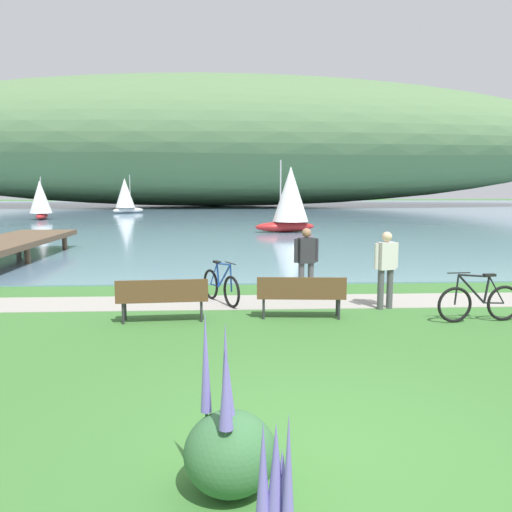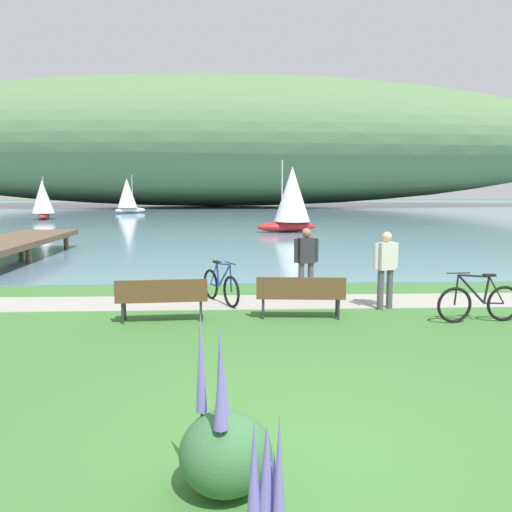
% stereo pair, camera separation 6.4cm
% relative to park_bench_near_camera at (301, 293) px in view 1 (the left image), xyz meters
% --- Properties ---
extents(ground_plane, '(200.00, 200.00, 0.00)m').
position_rel_park_bench_near_camera_xyz_m(ground_plane, '(-0.38, -5.29, -0.52)').
color(ground_plane, '#3D7533').
extents(bay_water, '(180.00, 80.00, 0.04)m').
position_rel_park_bench_near_camera_xyz_m(bay_water, '(-0.38, 43.68, -0.50)').
color(bay_water, '#6B8EA8').
rests_on(bay_water, ground).
extents(distant_hillside, '(102.20, 28.00, 16.72)m').
position_rel_park_bench_near_camera_xyz_m(distant_hillside, '(-3.72, 59.43, 7.88)').
color(distant_hillside, '#567A4C').
rests_on(distant_hillside, bay_water).
extents(shoreline_path, '(60.00, 1.50, 0.01)m').
position_rel_park_bench_near_camera_xyz_m(shoreline_path, '(-0.38, 1.51, -0.52)').
color(shoreline_path, '#A39E93').
rests_on(shoreline_path, ground).
extents(park_bench_near_camera, '(1.83, 0.61, 0.88)m').
position_rel_park_bench_near_camera_xyz_m(park_bench_near_camera, '(0.00, 0.00, 0.00)').
color(park_bench_near_camera, brown).
rests_on(park_bench_near_camera, ground).
extents(park_bench_further_along, '(1.83, 0.61, 0.88)m').
position_rel_park_bench_near_camera_xyz_m(park_bench_further_along, '(-2.79, -0.15, 0.00)').
color(park_bench_further_along, brown).
rests_on(park_bench_further_along, ground).
extents(bicycle_leaning_near_bench, '(0.89, 1.59, 1.01)m').
position_rel_park_bench_near_camera_xyz_m(bicycle_leaning_near_bench, '(-1.67, 1.46, -0.12)').
color(bicycle_leaning_near_bench, black).
rests_on(bicycle_leaning_near_bench, ground).
extents(bicycle_beside_path, '(1.77, 0.22, 1.01)m').
position_rel_park_bench_near_camera_xyz_m(bicycle_beside_path, '(3.51, -0.42, -0.12)').
color(bicycle_beside_path, black).
rests_on(bicycle_beside_path, ground).
extents(person_at_shoreline, '(0.60, 0.30, 1.71)m').
position_rel_park_bench_near_camera_xyz_m(person_at_shoreline, '(0.35, 1.78, 0.46)').
color(person_at_shoreline, '#4C4C51').
rests_on(person_at_shoreline, ground).
extents(person_on_the_grass, '(0.58, 0.33, 1.71)m').
position_rel_park_bench_near_camera_xyz_m(person_on_the_grass, '(1.96, 0.75, 0.46)').
color(person_on_the_grass, '#4C4C51').
rests_on(person_on_the_grass, ground).
extents(echium_bush_closest_to_camera, '(0.82, 0.82, 1.63)m').
position_rel_park_bench_near_camera_xyz_m(echium_bush_closest_to_camera, '(-1.44, -6.02, -0.11)').
color(echium_bush_closest_to_camera, '#386B3D').
rests_on(echium_bush_closest_to_camera, ground).
extents(sailboat_nearest_to_shore, '(3.10, 2.77, 3.72)m').
position_rel_park_bench_near_camera_xyz_m(sailboat_nearest_to_shore, '(-11.74, 41.05, 1.27)').
color(sailboat_nearest_to_shore, white).
rests_on(sailboat_nearest_to_shore, bay_water).
extents(sailboat_mid_bay, '(1.99, 2.98, 3.39)m').
position_rel_park_bench_near_camera_xyz_m(sailboat_mid_bay, '(-16.53, 31.70, 1.11)').
color(sailboat_mid_bay, '#B22323').
rests_on(sailboat_mid_bay, bay_water).
extents(sailboat_toward_hillside, '(3.61, 2.37, 4.12)m').
position_rel_park_bench_near_camera_xyz_m(sailboat_toward_hillside, '(1.96, 19.58, 1.46)').
color(sailboat_toward_hillside, '#B22323').
rests_on(sailboat_toward_hillside, bay_water).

